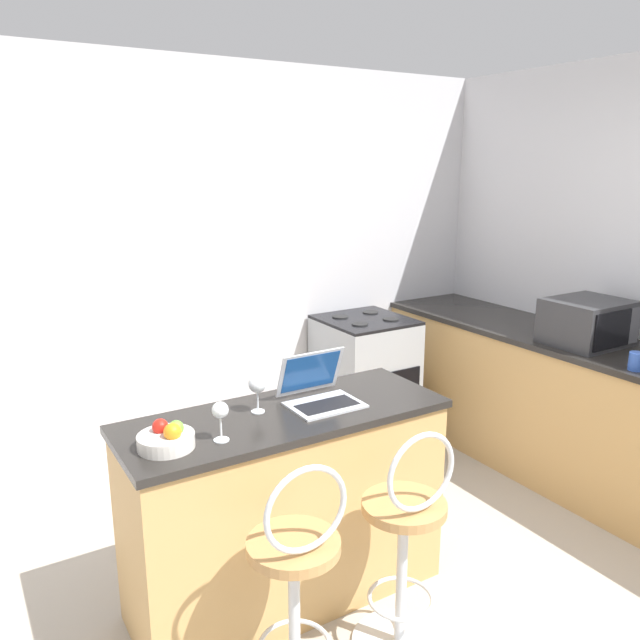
# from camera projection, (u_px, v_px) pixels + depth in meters

# --- Properties ---
(wall_back) EXTENTS (12.00, 0.06, 2.60)m
(wall_back) POSITION_uv_depth(u_px,v_px,m) (224.00, 269.00, 4.09)
(wall_back) COLOR silver
(wall_back) RESTS_ON ground_plane
(breakfast_bar) EXTENTS (1.45, 0.54, 0.92)m
(breakfast_bar) POSITION_uv_depth(u_px,v_px,m) (287.00, 507.00, 2.82)
(breakfast_bar) COLOR tan
(breakfast_bar) RESTS_ON ground_plane
(counter_right) EXTENTS (0.68, 2.99, 0.92)m
(counter_right) POSITION_uv_depth(u_px,v_px,m) (576.00, 412.00, 3.90)
(counter_right) COLOR tan
(counter_right) RESTS_ON ground_plane
(bar_stool_near) EXTENTS (0.40, 0.40, 1.00)m
(bar_stool_near) POSITION_uv_depth(u_px,v_px,m) (296.00, 592.00, 2.25)
(bar_stool_near) COLOR silver
(bar_stool_near) RESTS_ON ground_plane
(bar_stool_far) EXTENTS (0.40, 0.40, 1.00)m
(bar_stool_far) POSITION_uv_depth(u_px,v_px,m) (405.00, 549.00, 2.50)
(bar_stool_far) COLOR silver
(bar_stool_far) RESTS_ON ground_plane
(laptop) EXTENTS (0.32, 0.29, 0.23)m
(laptop) POSITION_uv_depth(u_px,v_px,m) (319.00, 390.00, 2.81)
(laptop) COLOR #B7BABF
(laptop) RESTS_ON breakfast_bar
(microwave) EXTENTS (0.45, 0.39, 0.27)m
(microwave) POSITION_uv_depth(u_px,v_px,m) (587.00, 322.00, 3.70)
(microwave) COLOR #2D2D30
(microwave) RESTS_ON counter_right
(stove_range) EXTENTS (0.58, 0.61, 0.93)m
(stove_range) POSITION_uv_depth(u_px,v_px,m) (364.00, 381.00, 4.45)
(stove_range) COLOR #9EA3A8
(stove_range) RESTS_ON ground_plane
(mug_blue) EXTENTS (0.09, 0.07, 0.10)m
(mug_blue) POSITION_uv_depth(u_px,v_px,m) (637.00, 361.00, 3.25)
(mug_blue) COLOR #2D51AD
(mug_blue) RESTS_ON counter_right
(fruit_bowl) EXTENTS (0.22, 0.22, 0.11)m
(fruit_bowl) POSITION_uv_depth(u_px,v_px,m) (167.00, 438.00, 2.37)
(fruit_bowl) COLOR silver
(fruit_bowl) RESTS_ON breakfast_bar
(wine_glass_short) EXTENTS (0.08, 0.08, 0.17)m
(wine_glass_short) POSITION_uv_depth(u_px,v_px,m) (257.00, 385.00, 2.68)
(wine_glass_short) COLOR silver
(wine_glass_short) RESTS_ON breakfast_bar
(mug_white) EXTENTS (0.11, 0.09, 0.10)m
(mug_white) POSITION_uv_depth(u_px,v_px,m) (574.00, 319.00, 4.12)
(mug_white) COLOR white
(mug_white) RESTS_ON counter_right
(wine_glass_tall) EXTENTS (0.07, 0.07, 0.16)m
(wine_glass_tall) POSITION_uv_depth(u_px,v_px,m) (220.00, 412.00, 2.41)
(wine_glass_tall) COLOR silver
(wine_glass_tall) RESTS_ON breakfast_bar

